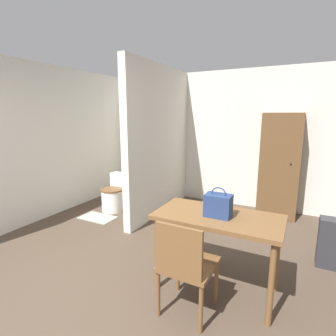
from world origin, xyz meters
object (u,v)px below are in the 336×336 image
(dining_table, at_px, (217,225))
(wooden_cabinet, at_px, (280,166))
(wooden_chair, at_px, (185,264))
(space_heater, at_px, (335,244))
(toilet, at_px, (114,195))
(handbag, at_px, (218,205))

(dining_table, distance_m, wooden_cabinet, 2.42)
(dining_table, distance_m, wooden_chair, 0.50)
(space_heater, bearing_deg, toilet, 174.28)
(wooden_chair, height_order, handbag, handbag)
(dining_table, xyz_separation_m, handbag, (0.01, -0.02, 0.21))
(toilet, height_order, space_heater, toilet)
(toilet, relative_size, wooden_cabinet, 0.37)
(wooden_chair, relative_size, toilet, 1.35)
(wooden_chair, xyz_separation_m, space_heater, (1.20, 1.43, -0.20))
(handbag, height_order, wooden_cabinet, wooden_cabinet)
(dining_table, height_order, wooden_cabinet, wooden_cabinet)
(wooden_cabinet, bearing_deg, wooden_chair, -99.59)
(toilet, distance_m, handbag, 2.74)
(dining_table, bearing_deg, toilet, 150.15)
(wooden_chair, bearing_deg, toilet, 141.70)
(handbag, height_order, space_heater, handbag)
(dining_table, xyz_separation_m, space_heater, (1.07, 0.99, -0.39))
(wooden_chair, distance_m, toilet, 2.80)
(dining_table, distance_m, toilet, 2.69)
(toilet, xyz_separation_m, wooden_cabinet, (2.65, 1.06, 0.59))
(dining_table, bearing_deg, handbag, -76.17)
(toilet, bearing_deg, wooden_cabinet, 21.86)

